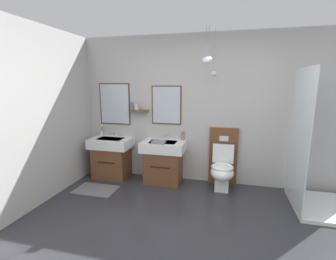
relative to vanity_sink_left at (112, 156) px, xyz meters
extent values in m
cube|color=#B7B5B2|center=(1.78, 0.28, 0.88)|extent=(4.86, 0.12, 2.56)
cube|color=#4C301E|center=(0.00, 0.21, 0.96)|extent=(0.60, 0.02, 0.77)
cube|color=silver|center=(0.00, 0.20, 0.96)|extent=(0.56, 0.01, 0.73)
cube|color=#4C301E|center=(1.00, 0.21, 0.96)|extent=(0.54, 0.02, 0.69)
cube|color=silver|center=(1.00, 0.20, 0.96)|extent=(0.50, 0.01, 0.65)
cube|color=brown|center=(0.50, 0.14, 0.86)|extent=(0.36, 0.14, 0.02)
cylinder|color=slate|center=(0.38, 0.13, 0.94)|extent=(0.05, 0.05, 0.14)
cylinder|color=silver|center=(0.46, 0.13, 0.93)|extent=(0.07, 0.07, 0.11)
cylinder|color=gray|center=(1.72, -0.25, 1.94)|extent=(0.01, 0.01, 0.45)
sphere|color=silver|center=(1.72, -0.25, 1.67)|extent=(0.11, 0.11, 0.11)
cylinder|color=gray|center=(1.75, -0.17, 1.95)|extent=(0.01, 0.01, 0.43)
sphere|color=silver|center=(1.75, -0.17, 1.69)|extent=(0.11, 0.11, 0.11)
cylinder|color=gray|center=(1.83, 0.01, 1.85)|extent=(0.01, 0.01, 0.62)
sphere|color=silver|center=(1.83, 0.01, 1.49)|extent=(0.09, 0.09, 0.09)
cube|color=slate|center=(0.00, -0.61, -0.39)|extent=(0.68, 0.44, 0.01)
cube|color=brown|center=(0.00, 0.00, -0.11)|extent=(0.62, 0.48, 0.57)
cube|color=black|center=(0.00, -0.24, -0.04)|extent=(0.34, 0.01, 0.02)
cube|color=white|center=(0.00, 0.00, 0.26)|extent=(0.75, 0.52, 0.17)
cube|color=silver|center=(0.00, -0.03, 0.33)|extent=(0.46, 0.29, 0.03)
cylinder|color=silver|center=(0.00, 0.21, 0.40)|extent=(0.03, 0.03, 0.11)
cylinder|color=silver|center=(0.00, 0.16, 0.45)|extent=(0.02, 0.11, 0.02)
cube|color=brown|center=(1.00, 0.00, -0.11)|extent=(0.62, 0.48, 0.57)
cube|color=black|center=(1.00, -0.24, -0.04)|extent=(0.34, 0.01, 0.02)
cube|color=white|center=(1.00, 0.00, 0.26)|extent=(0.75, 0.52, 0.17)
cube|color=silver|center=(1.00, -0.03, 0.33)|extent=(0.46, 0.29, 0.03)
cylinder|color=silver|center=(1.00, 0.21, 0.40)|extent=(0.03, 0.03, 0.11)
cylinder|color=silver|center=(1.00, 0.16, 0.45)|extent=(0.02, 0.11, 0.02)
cube|color=brown|center=(2.03, 0.21, 0.10)|extent=(0.48, 0.10, 1.00)
cube|color=silver|center=(2.03, 0.15, 0.42)|extent=(0.15, 0.01, 0.09)
cube|color=white|center=(2.03, -0.06, -0.23)|extent=(0.22, 0.30, 0.34)
ellipsoid|color=white|center=(2.03, -0.14, -0.08)|extent=(0.37, 0.46, 0.24)
torus|color=white|center=(2.03, -0.14, 0.02)|extent=(0.35, 0.35, 0.04)
cube|color=white|center=(2.03, 0.08, 0.18)|extent=(0.35, 0.03, 0.33)
cylinder|color=silver|center=(-0.29, 0.18, 0.40)|extent=(0.07, 0.07, 0.09)
cylinder|color=#DB3847|center=(-0.28, 0.18, 0.45)|extent=(0.02, 0.02, 0.16)
cube|color=white|center=(-0.28, 0.18, 0.53)|extent=(0.01, 0.02, 0.03)
cylinder|color=#2D84DB|center=(-0.30, 0.19, 0.45)|extent=(0.03, 0.03, 0.17)
cube|color=white|center=(-0.29, 0.19, 0.54)|extent=(0.02, 0.02, 0.03)
cylinder|color=#2D84DB|center=(-0.31, 0.18, 0.45)|extent=(0.02, 0.02, 0.16)
cube|color=white|center=(-0.30, 0.19, 0.52)|extent=(0.01, 0.02, 0.03)
cylinder|color=white|center=(-0.29, 0.17, 0.45)|extent=(0.02, 0.03, 0.16)
cube|color=white|center=(-0.29, 0.16, 0.53)|extent=(0.01, 0.02, 0.03)
cylinder|color=gray|center=(1.31, 0.19, 0.42)|extent=(0.06, 0.06, 0.15)
cylinder|color=silver|center=(1.31, 0.19, 0.52)|extent=(0.02, 0.02, 0.04)
cube|color=gray|center=(0.96, -0.16, 0.37)|extent=(0.22, 0.16, 0.04)
cube|color=white|center=(3.48, -0.36, -0.37)|extent=(0.89, 0.94, 0.05)
cube|color=silver|center=(3.03, -0.36, 0.60)|extent=(0.02, 0.94, 1.90)
camera|label=1|loc=(2.06, -3.88, 1.34)|focal=25.33mm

